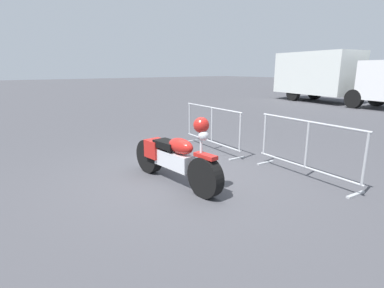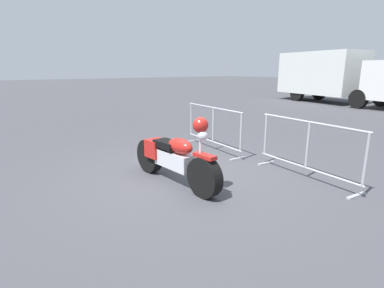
{
  "view_description": "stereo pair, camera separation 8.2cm",
  "coord_description": "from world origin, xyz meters",
  "px_view_note": "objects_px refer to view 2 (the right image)",
  "views": [
    {
      "loc": [
        4.18,
        -3.19,
        1.97
      ],
      "look_at": [
        0.09,
        0.09,
        0.65
      ],
      "focal_mm": 28.0,
      "sensor_mm": 36.0,
      "label": 1
    },
    {
      "loc": [
        4.23,
        -3.13,
        1.97
      ],
      "look_at": [
        0.09,
        0.09,
        0.65
      ],
      "focal_mm": 28.0,
      "sensor_mm": 36.0,
      "label": 2
    }
  ],
  "objects_px": {
    "motorcycle": "(174,157)",
    "parked_car_tan": "(340,83)",
    "parked_car_maroon": "(306,83)",
    "box_truck": "(333,75)",
    "parked_car_black": "(377,84)",
    "crowd_barrier_far": "(307,149)",
    "crowd_barrier_near": "(213,128)"
  },
  "relations": [
    {
      "from": "motorcycle",
      "to": "parked_car_tan",
      "type": "bearing_deg",
      "value": 108.31
    },
    {
      "from": "motorcycle",
      "to": "parked_car_maroon",
      "type": "relative_size",
      "value": 0.54
    },
    {
      "from": "box_truck",
      "to": "parked_car_black",
      "type": "distance_m",
      "value": 9.66
    },
    {
      "from": "crowd_barrier_far",
      "to": "parked_car_black",
      "type": "xyz_separation_m",
      "value": [
        -7.5,
        22.3,
        0.22
      ]
    },
    {
      "from": "crowd_barrier_far",
      "to": "box_truck",
      "type": "distance_m",
      "value": 14.26
    },
    {
      "from": "parked_car_maroon",
      "to": "parked_car_black",
      "type": "bearing_deg",
      "value": -89.13
    },
    {
      "from": "crowd_barrier_far",
      "to": "parked_car_maroon",
      "type": "xyz_separation_m",
      "value": [
        -13.54,
        21.72,
        0.13
      ]
    },
    {
      "from": "box_truck",
      "to": "parked_car_maroon",
      "type": "distance_m",
      "value": 11.57
    },
    {
      "from": "crowd_barrier_near",
      "to": "motorcycle",
      "type": "bearing_deg",
      "value": -58.05
    },
    {
      "from": "crowd_barrier_near",
      "to": "parked_car_tan",
      "type": "relative_size",
      "value": 0.49
    },
    {
      "from": "crowd_barrier_near",
      "to": "crowd_barrier_far",
      "type": "distance_m",
      "value": 2.57
    },
    {
      "from": "motorcycle",
      "to": "crowd_barrier_far",
      "type": "height_order",
      "value": "motorcycle"
    },
    {
      "from": "box_truck",
      "to": "parked_car_tan",
      "type": "height_order",
      "value": "box_truck"
    },
    {
      "from": "motorcycle",
      "to": "box_truck",
      "type": "xyz_separation_m",
      "value": [
        -5.0,
        14.81,
        1.15
      ]
    },
    {
      "from": "crowd_barrier_far",
      "to": "box_truck",
      "type": "xyz_separation_m",
      "value": [
        -6.29,
        12.76,
        1.08
      ]
    },
    {
      "from": "crowd_barrier_near",
      "to": "parked_car_black",
      "type": "bearing_deg",
      "value": 102.48
    },
    {
      "from": "crowd_barrier_far",
      "to": "parked_car_maroon",
      "type": "bearing_deg",
      "value": 121.94
    },
    {
      "from": "parked_car_tan",
      "to": "parked_car_black",
      "type": "xyz_separation_m",
      "value": [
        3.02,
        0.11,
        0.01
      ]
    },
    {
      "from": "motorcycle",
      "to": "parked_car_black",
      "type": "height_order",
      "value": "parked_car_black"
    },
    {
      "from": "crowd_barrier_near",
      "to": "parked_car_tan",
      "type": "distance_m",
      "value": 23.57
    },
    {
      "from": "crowd_barrier_far",
      "to": "parked_car_black",
      "type": "distance_m",
      "value": 23.53
    },
    {
      "from": "parked_car_tan",
      "to": "parked_car_black",
      "type": "bearing_deg",
      "value": -92.44
    },
    {
      "from": "parked_car_tan",
      "to": "parked_car_black",
      "type": "distance_m",
      "value": 3.02
    },
    {
      "from": "crowd_barrier_near",
      "to": "parked_car_tan",
      "type": "xyz_separation_m",
      "value": [
        -7.95,
        22.19,
        0.2
      ]
    },
    {
      "from": "crowd_barrier_near",
      "to": "parked_car_maroon",
      "type": "distance_m",
      "value": 24.34
    },
    {
      "from": "motorcycle",
      "to": "parked_car_black",
      "type": "relative_size",
      "value": 0.48
    },
    {
      "from": "box_truck",
      "to": "parked_car_black",
      "type": "relative_size",
      "value": 1.74
    },
    {
      "from": "box_truck",
      "to": "parked_car_maroon",
      "type": "relative_size",
      "value": 1.94
    },
    {
      "from": "parked_car_black",
      "to": "crowd_barrier_near",
      "type": "bearing_deg",
      "value": -172.08
    },
    {
      "from": "motorcycle",
      "to": "parked_car_tan",
      "type": "relative_size",
      "value": 0.49
    },
    {
      "from": "motorcycle",
      "to": "crowd_barrier_far",
      "type": "xyz_separation_m",
      "value": [
        1.28,
        2.06,
        0.07
      ]
    },
    {
      "from": "motorcycle",
      "to": "parked_car_tan",
      "type": "height_order",
      "value": "parked_car_tan"
    }
  ]
}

